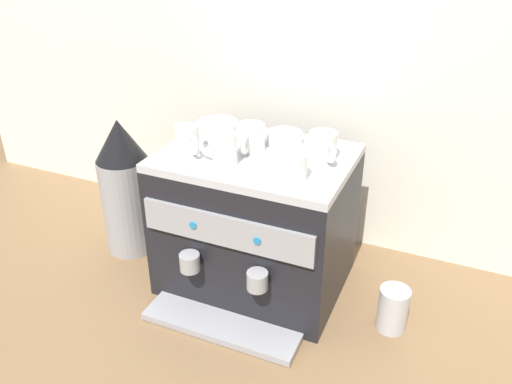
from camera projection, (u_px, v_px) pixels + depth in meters
The scene contains 12 objects.
ground_plane at pixel (256, 279), 1.65m from camera, with size 4.00×4.00×0.00m, color brown.
tiled_backsplash_wall at pixel (300, 73), 1.66m from camera, with size 2.80×0.03×1.14m, color silver.
espresso_machine at pixel (255, 222), 1.54m from camera, with size 0.53×0.49×0.43m.
ceramic_cup_0 at pixel (223, 149), 1.36m from camera, with size 0.11×0.06×0.08m.
ceramic_cup_1 at pixel (250, 138), 1.44m from camera, with size 0.08×0.12×0.07m.
ceramic_cup_2 at pixel (292, 166), 1.29m from camera, with size 0.09×0.09×0.07m.
ceramic_cup_3 at pixel (188, 140), 1.43m from camera, with size 0.09×0.09×0.08m.
ceramic_cup_4 at pixel (323, 146), 1.39m from camera, with size 0.09×0.10×0.08m.
ceramic_bowl_0 at pixel (218, 129), 1.54m from camera, with size 0.13×0.13×0.04m.
ceramic_bowl_1 at pixel (284, 138), 1.50m from camera, with size 0.11×0.11×0.03m.
coffee_grinder at pixel (126, 187), 1.70m from camera, with size 0.17×0.17×0.46m.
milk_pitcher at pixel (393, 309), 1.43m from camera, with size 0.08×0.08×0.13m, color #B7B7BC.
Camera 1 is at (0.52, -1.21, 1.03)m, focal length 36.62 mm.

